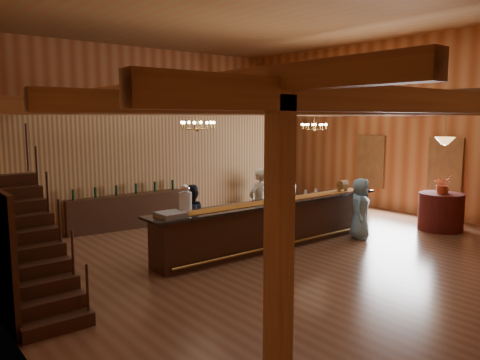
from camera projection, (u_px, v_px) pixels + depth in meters
floor at (257, 240)px, 11.53m from camera, size 14.00×14.00×0.00m
ceiling at (258, 9)px, 10.80m from camera, size 14.00×14.00×0.00m
wall_back at (129, 125)px, 16.58m from camera, size 12.00×0.10×5.50m
wall_right at (400, 126)px, 14.89m from camera, size 0.10×14.00×5.50m
beam_grid at (244, 108)px, 11.49m from camera, size 11.90×13.90×0.39m
support_posts at (271, 178)px, 10.93m from camera, size 9.20×10.20×3.20m
partition_wall at (167, 168)px, 13.72m from camera, size 9.00×0.18×3.10m
window_right_front at (445, 167)px, 13.78m from camera, size 0.12×1.05×1.75m
window_right_back at (371, 161)px, 15.79m from camera, size 0.12×1.05×1.75m
staircase at (29, 244)px, 7.44m from camera, size 1.00×2.80×2.00m
backroom_boxes at (142, 193)px, 15.53m from camera, size 4.10×0.60×1.10m
tasting_bar at (274, 224)px, 10.92m from camera, size 6.49×0.89×1.09m
beverage_dispenser at (185, 200)px, 9.39m from camera, size 0.26×0.26×0.60m
glass_rack_tray at (171, 215)px, 9.10m from camera, size 0.50×0.50×0.10m
raffle_drum at (343, 185)px, 12.24m from camera, size 0.34×0.24×0.30m
bar_bottle_0 at (270, 194)px, 10.90m from camera, size 0.07×0.07×0.30m
bar_bottle_1 at (290, 192)px, 11.32m from camera, size 0.07×0.07×0.30m
bar_bottle_2 at (294, 191)px, 11.39m from camera, size 0.07×0.07×0.30m
backbar_shelf at (127, 211)px, 12.79m from camera, size 3.33×0.84×0.93m
round_table at (441, 212)px, 12.57m from camera, size 1.16×1.16×1.00m
chandelier_left at (198, 125)px, 10.93m from camera, size 0.80×0.80×0.52m
chandelier_right at (314, 126)px, 14.65m from camera, size 0.80×0.80×0.62m
pendant_lamp at (445, 141)px, 12.32m from camera, size 0.52×0.52×0.90m
bartender at (259, 203)px, 11.72m from camera, size 0.65×0.44×1.75m
staff_second at (190, 220)px, 10.31m from camera, size 0.90×0.79×1.55m
guest at (360, 209)px, 11.64m from camera, size 0.88×0.78×1.52m
floor_plant at (268, 191)px, 15.19m from camera, size 0.78×0.67×1.27m
table_flowers at (442, 184)px, 12.36m from camera, size 0.53×0.47×0.52m
table_vase at (445, 187)px, 12.55m from camera, size 0.20×0.20×0.32m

